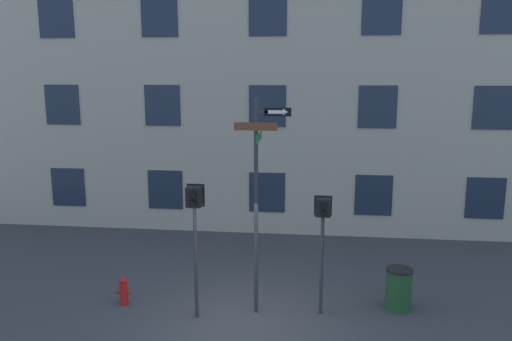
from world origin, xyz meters
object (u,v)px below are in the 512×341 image
object	(u,v)px
pedestrian_signal_left	(195,215)
trash_bin	(398,289)
street_sign_pole	(258,190)
fire_hydrant	(124,291)
pedestrian_signal_right	(323,223)

from	to	relation	value
pedestrian_signal_left	trash_bin	world-z (taller)	pedestrian_signal_left
street_sign_pole	pedestrian_signal_left	distance (m)	1.44
fire_hydrant	trash_bin	bearing A→B (deg)	4.50
street_sign_pole	fire_hydrant	distance (m)	3.98
street_sign_pole	pedestrian_signal_left	size ratio (longest dim) A/B	1.61
street_sign_pole	pedestrian_signal_left	bearing A→B (deg)	-163.16
pedestrian_signal_left	pedestrian_signal_right	size ratio (longest dim) A/B	1.11
street_sign_pole	pedestrian_signal_right	xyz separation A→B (m)	(1.38, 0.09, -0.71)
pedestrian_signal_right	trash_bin	distance (m)	2.40
street_sign_pole	trash_bin	bearing A→B (deg)	9.25
street_sign_pole	pedestrian_signal_right	size ratio (longest dim) A/B	1.79
pedestrian_signal_left	fire_hydrant	size ratio (longest dim) A/B	4.46
fire_hydrant	trash_bin	world-z (taller)	trash_bin
pedestrian_signal_right	fire_hydrant	distance (m)	4.82
street_sign_pole	trash_bin	xyz separation A→B (m)	(3.11, 0.51, -2.31)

